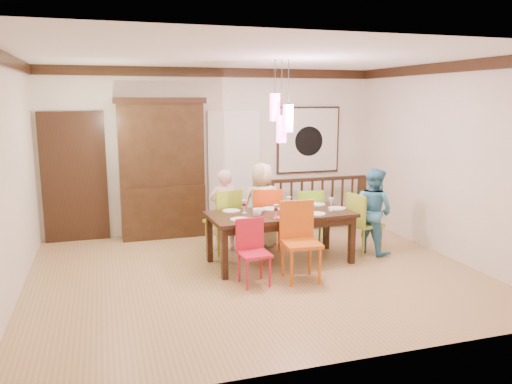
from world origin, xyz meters
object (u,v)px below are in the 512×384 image
object	(u,v)px
chair_far_left	(222,216)
person_far_left	(224,210)
balustrade	(317,202)
china_hutch	(162,168)
dining_table	(280,218)
chair_end_right	(365,219)
person_end_right	(373,211)
person_far_mid	(262,205)

from	to	relation	value
chair_far_left	person_far_left	world-z (taller)	person_far_left
person_far_left	balustrade	bearing A→B (deg)	-150.94
china_hutch	person_far_left	xyz separation A→B (m)	(0.82, -1.11, -0.55)
dining_table	chair_end_right	size ratio (longest dim) A/B	2.25
dining_table	balustrade	bearing A→B (deg)	48.49
balustrade	person_end_right	distance (m)	1.60
chair_end_right	person_far_left	bearing A→B (deg)	57.72
chair_far_left	person_far_mid	bearing A→B (deg)	172.62
person_end_right	china_hutch	bearing A→B (deg)	34.83
dining_table	person_end_right	distance (m)	1.54
chair_far_left	china_hutch	distance (m)	1.57
china_hutch	person_far_left	bearing A→B (deg)	-53.30
china_hutch	person_far_left	size ratio (longest dim) A/B	1.85
dining_table	china_hutch	size ratio (longest dim) A/B	0.89
dining_table	balustrade	xyz separation A→B (m)	(1.30, 1.62, -0.17)
person_far_mid	balustrade	bearing A→B (deg)	-147.05
chair_far_left	balustrade	size ratio (longest dim) A/B	0.52
person_far_mid	person_end_right	xyz separation A→B (m)	(1.55, -0.83, -0.02)
chair_far_left	person_far_mid	world-z (taller)	person_far_mid
chair_far_left	china_hutch	world-z (taller)	china_hutch
balustrade	person_far_left	world-z (taller)	person_far_left
chair_far_left	person_end_right	distance (m)	2.34
chair_far_left	person_far_mid	xyz separation A→B (m)	(0.68, 0.12, 0.11)
person_far_mid	chair_far_left	bearing A→B (deg)	13.21
dining_table	chair_far_left	size ratio (longest dim) A/B	2.11
china_hutch	person_end_right	bearing A→B (deg)	-32.65
balustrade	person_end_right	size ratio (longest dim) A/B	1.47
dining_table	person_far_left	xyz separation A→B (m)	(-0.63, 0.86, -0.02)
chair_far_left	chair_end_right	size ratio (longest dim) A/B	1.07
dining_table	person_end_right	xyz separation A→B (m)	(1.54, 0.04, -0.00)
person_end_right	chair_end_right	bearing A→B (deg)	62.97
dining_table	chair_end_right	xyz separation A→B (m)	(1.42, 0.05, -0.12)
china_hutch	person_far_left	distance (m)	1.49
person_far_left	person_far_mid	size ratio (longest dim) A/B	0.94
chair_far_left	person_far_left	size ratio (longest dim) A/B	0.78
dining_table	person_far_left	bearing A→B (deg)	123.68
balustrade	person_far_mid	size ratio (longest dim) A/B	1.42
chair_end_right	person_far_mid	world-z (taller)	person_far_mid
person_end_right	dining_table	bearing A→B (deg)	69.05
chair_far_left	balustrade	bearing A→B (deg)	-173.81
person_far_left	chair_end_right	bearing A→B (deg)	166.12
china_hutch	balustrade	size ratio (longest dim) A/B	1.23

